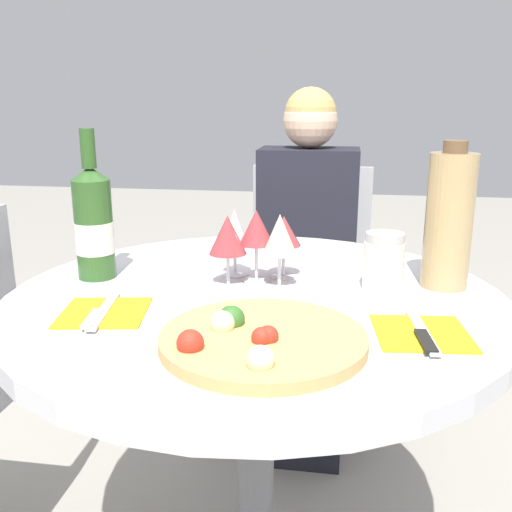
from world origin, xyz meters
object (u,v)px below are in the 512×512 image
dining_table (256,356)px  seated_diner (305,289)px  wine_bottle (94,224)px  pizza_large (259,338)px  chair_behind_diner (307,299)px  tall_carafe (449,220)px

dining_table → seated_diner: 0.74m
seated_diner → wine_bottle: (-0.41, -0.68, 0.35)m
seated_diner → pizza_large: bearing=89.6°
dining_table → wine_bottle: wine_bottle is taller
dining_table → chair_behind_diner: size_ratio=1.10×
chair_behind_diner → wine_bottle: size_ratio=2.85×
dining_table → wine_bottle: (-0.36, 0.05, 0.25)m
dining_table → pizza_large: size_ratio=3.02×
seated_diner → pizza_large: seated_diner is taller
seated_diner → wine_bottle: seated_diner is taller
pizza_large → wine_bottle: 0.51m
dining_table → chair_behind_diner: 0.90m
seated_diner → dining_table: bearing=86.1°
wine_bottle → tall_carafe: wine_bottle is taller
dining_table → tall_carafe: tall_carafe is taller
chair_behind_diner → seated_diner: (-0.00, -0.14, 0.09)m
dining_table → seated_diner: bearing=86.1°
seated_diner → tall_carafe: (0.33, -0.63, 0.37)m
wine_bottle → tall_carafe: 0.73m
dining_table → wine_bottle: bearing=171.5°
wine_bottle → tall_carafe: size_ratio=1.07×
tall_carafe → pizza_large: bearing=-133.4°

